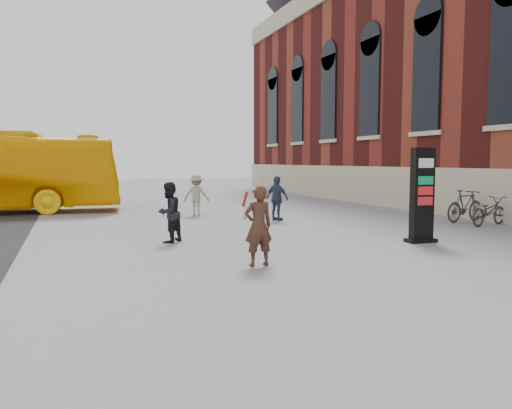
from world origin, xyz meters
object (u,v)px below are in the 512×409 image
object	(u,v)px
info_pylon	(422,195)
woman	(258,225)
bike_6	(489,211)
bike_7	(465,206)
pedestrian_c	(277,198)
pedestrian_b	(196,195)
pedestrian_a	(169,212)

from	to	relation	value
info_pylon	woman	xyz separation A→B (m)	(-4.87, -1.23, -0.38)
bike_6	bike_7	bearing A→B (deg)	-13.73
pedestrian_c	bike_7	distance (m)	6.35
info_pylon	bike_7	bearing A→B (deg)	38.13
pedestrian_b	bike_7	distance (m)	9.54
woman	pedestrian_b	size ratio (longest dim) A/B	1.02
bike_7	pedestrian_a	bearing A→B (deg)	83.55
pedestrian_a	pedestrian_b	distance (m)	6.32
pedestrian_b	bike_6	distance (m)	10.13
pedestrian_a	bike_6	world-z (taller)	pedestrian_a
info_pylon	bike_7	world-z (taller)	info_pylon
woman	bike_6	distance (m)	9.58
woman	pedestrian_b	distance (m)	9.43
woman	bike_6	world-z (taller)	woman
bike_6	woman	bearing A→B (deg)	95.58
pedestrian_b	pedestrian_c	xyz separation A→B (m)	(2.21, -2.62, -0.00)
pedestrian_a	pedestrian_b	size ratio (longest dim) A/B	0.99
info_pylon	bike_7	xyz separation A→B (m)	(4.17, 2.96, -0.65)
pedestrian_a	bike_6	size ratio (longest dim) A/B	0.87
bike_6	pedestrian_c	bearing A→B (deg)	44.56
pedestrian_b	woman	bearing A→B (deg)	107.66
info_pylon	pedestrian_a	size ratio (longest dim) A/B	1.56
info_pylon	bike_6	size ratio (longest dim) A/B	1.36
woman	pedestrian_a	size ratio (longest dim) A/B	1.04
info_pylon	bike_6	distance (m)	4.65
info_pylon	pedestrian_a	world-z (taller)	info_pylon
pedestrian_c	bike_7	world-z (taller)	pedestrian_c
pedestrian_c	bike_7	bearing A→B (deg)	-143.46
info_pylon	pedestrian_c	size ratio (longest dim) A/B	1.55
woman	pedestrian_c	world-z (taller)	woman
bike_7	bike_6	bearing A→B (deg)	169.29
info_pylon	bike_6	xyz separation A→B (m)	(4.17, 1.94, -0.73)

